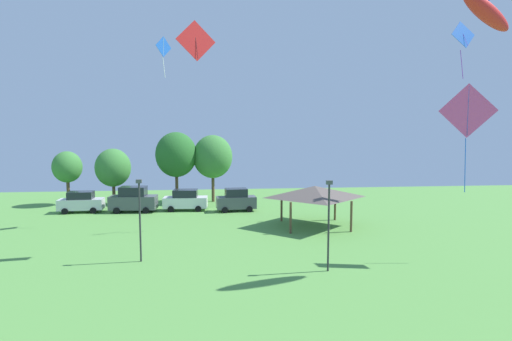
{
  "coord_description": "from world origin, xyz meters",
  "views": [
    {
      "loc": [
        -2.88,
        1.88,
        8.27
      ],
      "look_at": [
        -1.6,
        14.52,
        7.06
      ],
      "focal_mm": 28.0,
      "sensor_mm": 36.0,
      "label": 1
    }
  ],
  "objects_px": {
    "kite_flying_0": "(486,12)",
    "light_post_0": "(140,215)",
    "kite_flying_4": "(196,41)",
    "park_pavilion": "(315,192)",
    "treeline_tree_1": "(113,168)",
    "treeline_tree_2": "(176,155)",
    "parked_car_leftmost": "(81,202)",
    "kite_flying_3": "(463,37)",
    "treeline_tree_3": "(213,157)",
    "treeline_tree_0": "(67,167)",
    "parked_car_second_from_left": "(133,200)",
    "kite_flying_1": "(468,113)",
    "parked_car_third_from_left": "(185,200)",
    "light_post_1": "(329,220)",
    "parked_car_rightmost_in_row": "(236,200)",
    "kite_flying_5": "(164,48)"
  },
  "relations": [
    {
      "from": "kite_flying_0",
      "to": "light_post_0",
      "type": "bearing_deg",
      "value": 170.1
    },
    {
      "from": "kite_flying_4",
      "to": "park_pavilion",
      "type": "xyz_separation_m",
      "value": [
        9.9,
        6.35,
        -11.34
      ]
    },
    {
      "from": "treeline_tree_1",
      "to": "treeline_tree_2",
      "type": "relative_size",
      "value": 0.77
    },
    {
      "from": "treeline_tree_2",
      "to": "parked_car_leftmost",
      "type": "bearing_deg",
      "value": -152.88
    },
    {
      "from": "treeline_tree_1",
      "to": "kite_flying_0",
      "type": "bearing_deg",
      "value": -42.92
    },
    {
      "from": "kite_flying_0",
      "to": "kite_flying_3",
      "type": "bearing_deg",
      "value": 63.07
    },
    {
      "from": "kite_flying_0",
      "to": "treeline_tree_3",
      "type": "bearing_deg",
      "value": 121.68
    },
    {
      "from": "light_post_0",
      "to": "treeline_tree_0",
      "type": "relative_size",
      "value": 0.86
    },
    {
      "from": "parked_car_second_from_left",
      "to": "kite_flying_1",
      "type": "bearing_deg",
      "value": -33.0
    },
    {
      "from": "parked_car_third_from_left",
      "to": "light_post_1",
      "type": "relative_size",
      "value": 0.85
    },
    {
      "from": "kite_flying_0",
      "to": "kite_flying_4",
      "type": "relative_size",
      "value": 1.61
    },
    {
      "from": "kite_flying_3",
      "to": "treeline_tree_2",
      "type": "bearing_deg",
      "value": 148.94
    },
    {
      "from": "treeline_tree_0",
      "to": "treeline_tree_1",
      "type": "xyz_separation_m",
      "value": [
        4.98,
        0.34,
        -0.14
      ]
    },
    {
      "from": "parked_car_third_from_left",
      "to": "treeline_tree_1",
      "type": "xyz_separation_m",
      "value": [
        -8.63,
        4.99,
        3.09
      ]
    },
    {
      "from": "park_pavilion",
      "to": "kite_flying_0",
      "type": "bearing_deg",
      "value": -60.33
    },
    {
      "from": "kite_flying_1",
      "to": "treeline_tree_3",
      "type": "xyz_separation_m",
      "value": [
        -16.33,
        23.66,
        -4.09
      ]
    },
    {
      "from": "parked_car_rightmost_in_row",
      "to": "light_post_1",
      "type": "bearing_deg",
      "value": -81.51
    },
    {
      "from": "treeline_tree_1",
      "to": "kite_flying_3",
      "type": "bearing_deg",
      "value": -25.34
    },
    {
      "from": "parked_car_third_from_left",
      "to": "treeline_tree_0",
      "type": "xyz_separation_m",
      "value": [
        -13.61,
        4.65,
        3.24
      ]
    },
    {
      "from": "kite_flying_5",
      "to": "treeline_tree_0",
      "type": "distance_m",
      "value": 19.75
    },
    {
      "from": "kite_flying_3",
      "to": "parked_car_rightmost_in_row",
      "type": "relative_size",
      "value": 1.13
    },
    {
      "from": "parked_car_rightmost_in_row",
      "to": "parked_car_third_from_left",
      "type": "bearing_deg",
      "value": 164.76
    },
    {
      "from": "kite_flying_1",
      "to": "parked_car_leftmost",
      "type": "relative_size",
      "value": 1.53
    },
    {
      "from": "parked_car_rightmost_in_row",
      "to": "treeline_tree_3",
      "type": "relative_size",
      "value": 0.53
    },
    {
      "from": "treeline_tree_2",
      "to": "kite_flying_5",
      "type": "bearing_deg",
      "value": -89.46
    },
    {
      "from": "treeline_tree_0",
      "to": "parked_car_third_from_left",
      "type": "bearing_deg",
      "value": -18.86
    },
    {
      "from": "treeline_tree_3",
      "to": "kite_flying_0",
      "type": "bearing_deg",
      "value": -58.32
    },
    {
      "from": "parked_car_leftmost",
      "to": "treeline_tree_1",
      "type": "relative_size",
      "value": 0.7
    },
    {
      "from": "kite_flying_3",
      "to": "treeline_tree_3",
      "type": "bearing_deg",
      "value": 143.35
    },
    {
      "from": "treeline_tree_1",
      "to": "treeline_tree_3",
      "type": "distance_m",
      "value": 11.59
    },
    {
      "from": "parked_car_rightmost_in_row",
      "to": "kite_flying_4",
      "type": "bearing_deg",
      "value": -108.62
    },
    {
      "from": "kite_flying_3",
      "to": "kite_flying_4",
      "type": "height_order",
      "value": "kite_flying_3"
    },
    {
      "from": "parked_car_third_from_left",
      "to": "parked_car_leftmost",
      "type": "bearing_deg",
      "value": -177.12
    },
    {
      "from": "kite_flying_1",
      "to": "treeline_tree_3",
      "type": "height_order",
      "value": "kite_flying_1"
    },
    {
      "from": "kite_flying_5",
      "to": "parked_car_rightmost_in_row",
      "type": "relative_size",
      "value": 0.84
    },
    {
      "from": "kite_flying_0",
      "to": "kite_flying_5",
      "type": "bearing_deg",
      "value": 143.7
    },
    {
      "from": "light_post_1",
      "to": "treeline_tree_1",
      "type": "relative_size",
      "value": 0.85
    },
    {
      "from": "kite_flying_4",
      "to": "light_post_1",
      "type": "distance_m",
      "value": 14.66
    },
    {
      "from": "parked_car_leftmost",
      "to": "parked_car_rightmost_in_row",
      "type": "relative_size",
      "value": 1.06
    },
    {
      "from": "light_post_1",
      "to": "treeline_tree_2",
      "type": "relative_size",
      "value": 0.66
    },
    {
      "from": "kite_flying_0",
      "to": "parked_car_second_from_left",
      "type": "bearing_deg",
      "value": 140.07
    },
    {
      "from": "kite_flying_0",
      "to": "treeline_tree_0",
      "type": "height_order",
      "value": "kite_flying_0"
    },
    {
      "from": "kite_flying_4",
      "to": "parked_car_second_from_left",
      "type": "height_order",
      "value": "kite_flying_4"
    },
    {
      "from": "treeline_tree_3",
      "to": "kite_flying_3",
      "type": "bearing_deg",
      "value": -36.65
    },
    {
      "from": "treeline_tree_0",
      "to": "treeline_tree_3",
      "type": "bearing_deg",
      "value": 1.89
    },
    {
      "from": "treeline_tree_2",
      "to": "treeline_tree_1",
      "type": "bearing_deg",
      "value": 178.38
    },
    {
      "from": "treeline_tree_0",
      "to": "kite_flying_4",
      "type": "bearing_deg",
      "value": -51.27
    },
    {
      "from": "parked_car_third_from_left",
      "to": "parked_car_rightmost_in_row",
      "type": "xyz_separation_m",
      "value": [
        5.36,
        -0.97,
        0.07
      ]
    },
    {
      "from": "treeline_tree_1",
      "to": "kite_flying_4",
      "type": "bearing_deg",
      "value": -61.78
    },
    {
      "from": "parked_car_second_from_left",
      "to": "parked_car_third_from_left",
      "type": "xyz_separation_m",
      "value": [
        5.36,
        0.29,
        -0.19
      ]
    }
  ]
}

